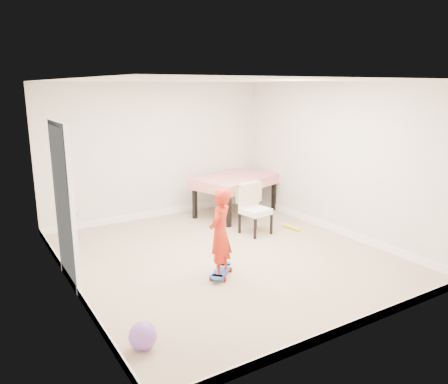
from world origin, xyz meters
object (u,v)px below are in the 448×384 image
dining_table (236,195)px  child (220,236)px  skateboard (221,273)px  balloon (143,336)px  dining_chair (256,209)px

dining_table → child: child is taller
skateboard → child: (-0.04, -0.04, 0.56)m
dining_table → balloon: dining_table is taller
dining_table → skateboard: (-1.79, -2.39, -0.35)m
dining_table → child: bearing=-145.6°
dining_chair → balloon: 3.72m
dining_table → dining_chair: dining_chair is taller
dining_table → balloon: 4.79m
dining_chair → balloon: size_ratio=3.18×
dining_chair → child: (-1.47, -1.23, 0.16)m
skateboard → child: 0.56m
dining_chair → skateboard: size_ratio=1.46×
child → skateboard: bearing=-170.2°
dining_chair → child: bearing=-148.3°
skateboard → balloon: bearing=170.5°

